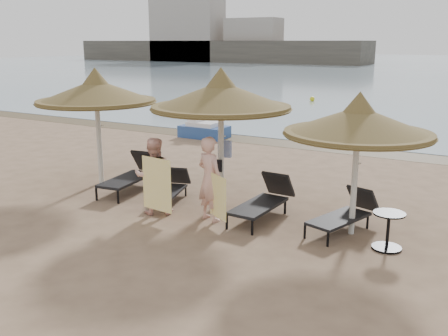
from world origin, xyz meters
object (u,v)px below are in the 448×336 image
Objects in this scene: palapa_right at (358,122)px; lounger_far_right at (346,213)px; palapa_center at (221,96)px; lounger_far_left at (132,174)px; person_right at (210,172)px; pedal_boat at (204,129)px; palapa_left at (96,92)px; lounger_near_right at (265,199)px; person_left at (153,170)px; side_table at (388,232)px; lounger_near_left at (172,187)px.

lounger_far_right is (-0.17, 0.15, -1.96)m from palapa_right.
palapa_center reaches higher than lounger_far_left.
person_right is 9.92m from pedal_boat.
lounger_far_left is 1.12× the size of pedal_boat.
palapa_left is at bearing 2.74° from person_right.
lounger_far_left is at bearing -70.84° from pedal_boat.
palapa_right is 1.34× the size of lounger_far_left.
person_left reaches higher than lounger_near_right.
palapa_center is (3.84, 0.06, 0.08)m from palapa_left.
person_left is (-2.32, -1.01, 0.62)m from lounger_near_right.
person_left is (-1.00, -1.35, -1.59)m from palapa_center.
person_right is at bearing -13.97° from palapa_left.
person_right is (-3.78, -0.30, 0.75)m from side_table.
side_table is at bearing -5.34° from palapa_left.
lounger_near_right is at bearing -3.05° from palapa_left.
lounger_near_right is 1.01× the size of person_left.
lounger_near_left is at bearing -177.48° from lounger_near_right.
palapa_right is at bearing -40.82° from pedal_boat.
pedal_boat is at bearing 100.73° from lounger_near_left.
pedal_boat is at bearing 138.60° from side_table.
palapa_left is 0.97× the size of palapa_center.
palapa_right is 2.19m from side_table.
lounger_far_left is 1.01× the size of person_right.
lounger_far_right is at bearing -7.66° from lounger_far_left.
side_table is at bearing 154.08° from person_left.
palapa_center is at bearing 168.94° from side_table.
lounger_near_left reaches higher than side_table.
lounger_near_left is at bearing 174.84° from side_table.
side_table is at bearing -6.65° from lounger_near_right.
lounger_near_left is 4.39m from lounger_far_right.
person_right is (1.59, -0.78, 0.77)m from lounger_near_left.
palapa_center is at bearing -55.57° from person_right.
lounger_near_right is at bearing -158.46° from lounger_far_right.
palapa_left is 1.64× the size of lounger_far_right.
palapa_right is at bearing 2.15° from lounger_near_right.
person_left reaches higher than lounger_near_left.
person_left is (-4.15, -1.13, 0.65)m from lounger_far_right.
palapa_left is 1.46× the size of lounger_far_left.
palapa_right is 11.42m from pedal_boat.
person_left reaches higher than lounger_far_right.
lounger_far_left is at bearing -163.07° from lounger_far_right.
person_right is (-0.97, -0.77, 0.68)m from lounger_near_right.
lounger_far_left is at bearing -3.46° from palapa_left.
palapa_left is 8.30m from side_table.
palapa_left is at bearing 174.66° from side_table.
palapa_left is at bearing 158.63° from lounger_near_left.
lounger_far_right is at bearing -14.26° from lounger_near_left.
person_left is at bearing -174.00° from side_table.
palapa_right is 4.62m from person_left.
lounger_near_left is at bearing -108.88° from person_left.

